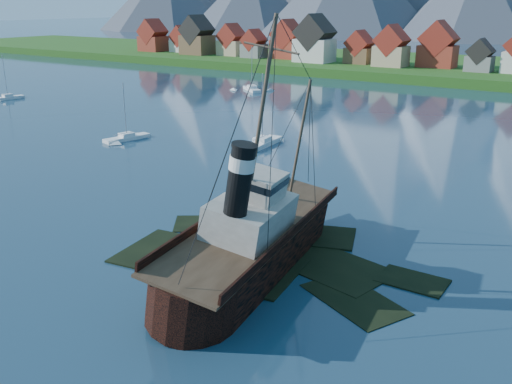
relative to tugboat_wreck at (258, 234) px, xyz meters
The scene contains 9 objects.
ground 3.39m from the tugboat_wreck, 169.00° to the right, with size 1400.00×1400.00×0.00m, color #1A354A.
shoal 3.98m from the tugboat_wreck, 76.00° to the left, with size 31.71×21.24×1.14m.
seawall 131.79m from the tugboat_wreck, 90.57° to the left, with size 600.00×2.50×2.00m, color #3F3D38.
town 155.89m from the tugboat_wreck, 102.77° to the left, with size 250.96×16.69×17.30m.
tugboat_wreck is the anchor object (origin of this frame).
sailboat_a 47.79m from the tugboat_wreck, 122.43° to the left, with size 3.57×10.91×13.10m.
sailboat_b 117.19m from the tugboat_wreck, 157.02° to the left, with size 3.24×8.34×11.79m.
sailboat_c 113.19m from the tugboat_wreck, 124.25° to the left, with size 9.26×8.23×12.82m.
sailboat_f 57.44m from the tugboat_wreck, 148.17° to the left, with size 4.04×9.09×10.89m.
Camera 1 is at (28.85, -41.49, 24.07)m, focal length 40.00 mm.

